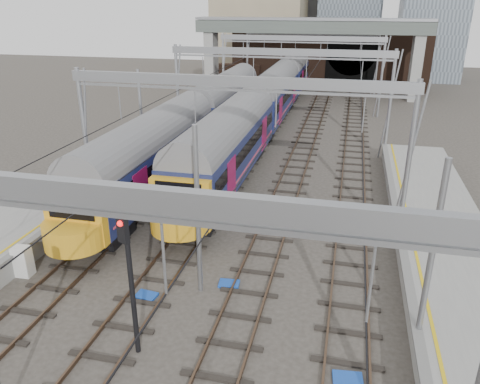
% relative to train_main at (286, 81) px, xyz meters
% --- Properties ---
extents(ground, '(160.00, 160.00, 0.00)m').
position_rel_train_main_xyz_m(ground, '(2.00, -40.16, -2.63)').
color(ground, '#38332D').
rests_on(ground, ground).
extents(tracks, '(14.40, 80.00, 0.22)m').
position_rel_train_main_xyz_m(tracks, '(2.00, -25.16, -2.61)').
color(tracks, '#4C3828').
rests_on(tracks, ground).
extents(overhead_line, '(16.80, 80.00, 8.00)m').
position_rel_train_main_xyz_m(overhead_line, '(2.00, -18.68, 3.94)').
color(overhead_line, gray).
rests_on(overhead_line, ground).
extents(retaining_wall, '(28.00, 2.75, 9.00)m').
position_rel_train_main_xyz_m(retaining_wall, '(3.40, 11.77, 1.71)').
color(retaining_wall, black).
rests_on(retaining_wall, ground).
extents(overbridge, '(28.00, 3.00, 9.25)m').
position_rel_train_main_xyz_m(overbridge, '(2.00, 5.84, 4.64)').
color(overbridge, gray).
rests_on(overbridge, ground).
extents(train_main, '(3.03, 69.94, 5.13)m').
position_rel_train_main_xyz_m(train_main, '(0.00, 0.00, 0.00)').
color(train_main, black).
rests_on(train_main, ground).
extents(train_second, '(2.93, 33.93, 5.00)m').
position_rel_train_main_xyz_m(train_second, '(-4.00, -20.53, -0.06)').
color(train_second, black).
rests_on(train_second, ground).
extents(signal_near_centre, '(0.41, 0.48, 5.26)m').
position_rel_train_main_xyz_m(signal_near_centre, '(1.04, -42.20, 0.66)').
color(signal_near_centre, black).
rests_on(signal_near_centre, ground).
extents(relay_cabinet, '(0.71, 0.60, 1.37)m').
position_rel_train_main_xyz_m(relay_cabinet, '(-5.80, -38.83, -1.94)').
color(relay_cabinet, silver).
rests_on(relay_cabinet, ground).
extents(equip_cover_a, '(0.91, 0.68, 0.10)m').
position_rel_train_main_xyz_m(equip_cover_a, '(3.05, -37.52, -2.58)').
color(equip_cover_a, '#1746B1').
rests_on(equip_cover_a, ground).
extents(equip_cover_b, '(0.91, 0.70, 0.10)m').
position_rel_train_main_xyz_m(equip_cover_b, '(0.00, -39.12, -2.58)').
color(equip_cover_b, '#1746B1').
rests_on(equip_cover_b, ground).
extents(equip_cover_c, '(1.00, 0.75, 0.11)m').
position_rel_train_main_xyz_m(equip_cover_c, '(8.04, -41.88, -2.57)').
color(equip_cover_c, '#1746B1').
rests_on(equip_cover_c, ground).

